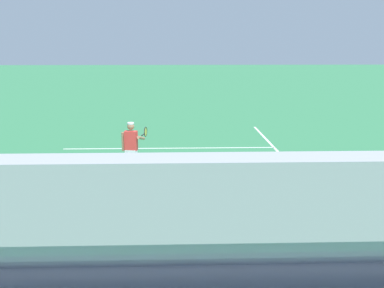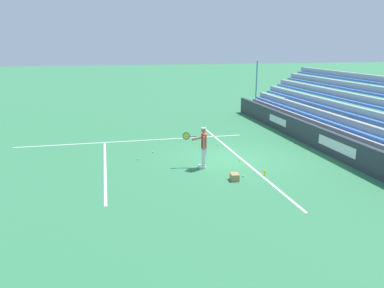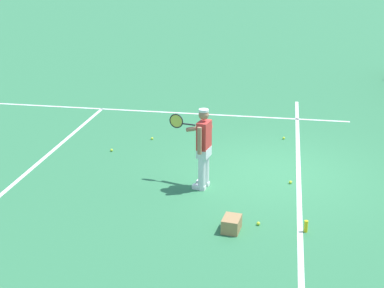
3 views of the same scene
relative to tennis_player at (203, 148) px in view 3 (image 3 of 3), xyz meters
name	(u,v)px [view 3 (image 3 of 3)]	position (x,y,z in m)	size (l,w,h in m)	color
ground_plane	(276,173)	(1.05, -1.50, -0.89)	(160.00, 160.00, 0.00)	#337A4C
court_baseline_white	(299,174)	(1.05, -2.00, -0.89)	(12.00, 0.10, 0.01)	white
court_sideline_white	(149,111)	(5.16, 2.50, -0.89)	(0.10, 12.00, 0.01)	white
court_service_line_white	(46,157)	(1.05, 4.00, -0.89)	(8.22, 0.10, 0.01)	white
tennis_player	(203,148)	(0.00, 0.00, 0.00)	(0.72, 0.96, 1.71)	silver
ball_box_cardboard	(232,224)	(-1.72, -0.80, -0.76)	(0.40, 0.30, 0.26)	#A87F51
tennis_ball_near_player	(112,150)	(1.68, 2.54, -0.86)	(0.07, 0.07, 0.07)	#CCE533
tennis_ball_stray_back	(284,138)	(3.32, -1.64, -0.86)	(0.07, 0.07, 0.07)	#CCE533
tennis_ball_far_left	(258,223)	(-1.43, -1.26, -0.86)	(0.07, 0.07, 0.07)	#CCE533
tennis_ball_far_right	(290,182)	(0.51, -1.82, -0.86)	(0.07, 0.07, 0.07)	#CCE533
tennis_ball_on_baseline	(152,138)	(2.69, 1.76, -0.86)	(0.07, 0.07, 0.07)	#CCE533
water_bottle	(306,226)	(-1.53, -2.10, -0.78)	(0.07, 0.07, 0.22)	yellow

